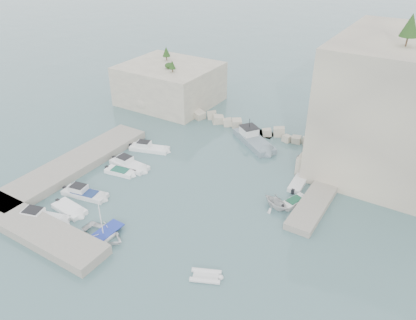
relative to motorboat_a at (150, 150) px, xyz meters
The scene contains 22 objects.
ground 14.17m from the motorboat_a, 35.81° to the right, with size 400.00×400.00×0.00m, color slate.
cliff_terrace 26.38m from the motorboat_a, 21.62° to the left, with size 8.00×10.00×2.50m, color beige.
outcrop_west 19.07m from the motorboat_a, 116.98° to the left, with size 16.00×14.00×7.00m, color beige.
quay_west 10.82m from the motorboat_a, 120.65° to the right, with size 5.00×24.00×1.10m, color #9E9689.
quay_south 20.85m from the motorboat_a, 85.89° to the right, with size 18.00×4.00×1.10m, color #9E9689.
ledge_east 25.05m from the motorboat_a, ahead, with size 3.00×16.00×0.80m, color #9E9689.
breakwater 17.28m from the motorboat_a, 52.57° to the left, with size 28.00×3.00×1.40m, color beige.
motorboat_a is the anchor object (origin of this frame).
motorboat_b 5.12m from the motorboat_a, 82.74° to the right, with size 6.31×2.07×1.40m, color white, non-canonical shape.
motorboat_c 7.09m from the motorboat_a, 83.72° to the right, with size 4.41×1.60×0.70m, color white, non-canonical shape.
motorboat_d 13.18m from the motorboat_a, 87.01° to the right, with size 6.26×1.86×1.40m, color silver, non-canonical shape.
motorboat_e 16.30m from the motorboat_a, 85.00° to the right, with size 4.76×1.95×0.70m, color white, non-canonical shape.
motorboat_f 19.08m from the motorboat_a, 89.61° to the right, with size 6.85×2.04×1.40m, color white, non-canonical shape.
rowboat 19.23m from the motorboat_a, 65.43° to the right, with size 3.69×5.17×1.07m, color white.
inflatable_dinghy 26.06m from the motorboat_a, 39.44° to the right, with size 3.11×1.51×0.44m, color silver, non-canonical shape.
tender_east_a 21.53m from the motorboat_a, ahead, with size 3.07×3.56×1.87m, color silver.
tender_east_b 22.85m from the motorboat_a, ahead, with size 3.90×1.33×0.70m, color silver, non-canonical shape.
tender_east_c 21.95m from the motorboat_a, ahead, with size 4.84×1.56×0.70m, color silver, non-canonical shape.
tender_east_d 22.91m from the motorboat_a, 15.88° to the left, with size 1.92×5.09×1.97m, color silver.
work_boat 15.60m from the motorboat_a, 39.39° to the left, with size 9.40×2.78×2.20m, color slate, non-canonical shape.
rowboat_mast 19.41m from the motorboat_a, 65.43° to the right, with size 0.10×0.10×4.20m, color white.
vegetation 37.96m from the motorboat_a, 28.78° to the left, with size 53.48×13.88×13.40m.
Camera 1 is at (23.18, -31.23, 28.52)m, focal length 35.00 mm.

